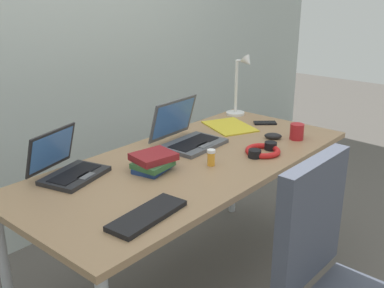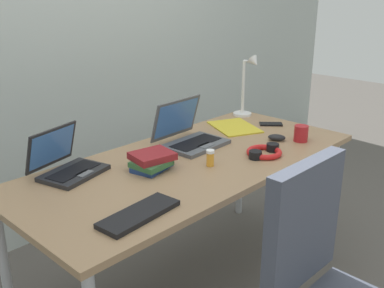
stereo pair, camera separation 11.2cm
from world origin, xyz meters
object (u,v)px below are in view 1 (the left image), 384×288
(laptop_back_right, at_px, (187,136))
(cell_phone, at_px, (265,123))
(pill_bottle, at_px, (211,157))
(coffee_mug, at_px, (297,132))
(desk_lamp, at_px, (241,86))
(external_keyboard, at_px, (147,215))
(book_stack, at_px, (153,162))
(computer_mouse, at_px, (273,136))
(paper_folder_back_right, at_px, (230,126))
(headphones, at_px, (263,150))
(laptop_front_left, at_px, (68,167))

(laptop_back_right, relative_size, cell_phone, 2.48)
(pill_bottle, height_order, coffee_mug, coffee_mug)
(desk_lamp, relative_size, external_keyboard, 1.21)
(external_keyboard, height_order, book_stack, book_stack)
(cell_phone, distance_m, pill_bottle, 0.77)
(desk_lamp, xyz_separation_m, coffee_mug, (-0.19, -0.52, -0.15))
(computer_mouse, bearing_deg, pill_bottle, 147.72)
(laptop_back_right, relative_size, coffee_mug, 2.98)
(pill_bottle, height_order, book_stack, same)
(laptop_back_right, height_order, paper_folder_back_right, laptop_back_right)
(headphones, bearing_deg, desk_lamp, 44.52)
(cell_phone, relative_size, book_stack, 0.64)
(laptop_front_left, bearing_deg, book_stack, -38.95)
(laptop_front_left, distance_m, coffee_mug, 1.24)
(desk_lamp, bearing_deg, headphones, -135.48)
(cell_phone, bearing_deg, paper_folder_back_right, 105.85)
(external_keyboard, distance_m, headphones, 0.85)
(computer_mouse, bearing_deg, headphones, 168.85)
(laptop_front_left, bearing_deg, desk_lamp, -0.47)
(laptop_back_right, bearing_deg, pill_bottle, -117.84)
(headphones, distance_m, pill_bottle, 0.31)
(laptop_front_left, xyz_separation_m, external_keyboard, (-0.03, -0.54, -0.03))
(laptop_back_right, bearing_deg, cell_phone, -10.67)
(desk_lamp, xyz_separation_m, laptop_front_left, (-1.32, 0.01, -0.15))
(computer_mouse, distance_m, coffee_mug, 0.13)
(cell_phone, bearing_deg, book_stack, 138.18)
(coffee_mug, bearing_deg, headphones, 175.96)
(laptop_front_left, distance_m, book_stack, 0.38)
(external_keyboard, relative_size, book_stack, 1.56)
(desk_lamp, height_order, paper_folder_back_right, desk_lamp)
(pill_bottle, bearing_deg, laptop_back_right, 62.16)
(pill_bottle, xyz_separation_m, coffee_mug, (0.61, -0.12, 0.00))
(headphones, height_order, paper_folder_back_right, headphones)
(desk_lamp, relative_size, coffee_mug, 3.54)
(external_keyboard, height_order, pill_bottle, pill_bottle)
(cell_phone, xyz_separation_m, coffee_mug, (-0.14, -0.29, 0.04))
(headphones, distance_m, paper_folder_back_right, 0.47)
(book_stack, relative_size, coffee_mug, 1.87)
(laptop_back_right, bearing_deg, coffee_mug, -41.22)
(cell_phone, bearing_deg, external_keyboard, 151.28)
(external_keyboard, xyz_separation_m, coffee_mug, (1.16, 0.02, 0.03))
(desk_lamp, height_order, computer_mouse, desk_lamp)
(computer_mouse, height_order, paper_folder_back_right, computer_mouse)
(computer_mouse, distance_m, headphones, 0.24)
(desk_lamp, relative_size, book_stack, 1.90)
(book_stack, xyz_separation_m, paper_folder_back_right, (0.77, 0.13, -0.04))
(laptop_front_left, relative_size, paper_folder_back_right, 1.09)
(desk_lamp, xyz_separation_m, pill_bottle, (-0.80, -0.39, -0.16))
(pill_bottle, bearing_deg, paper_folder_back_right, 28.11)
(laptop_front_left, distance_m, paper_folder_back_right, 1.07)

